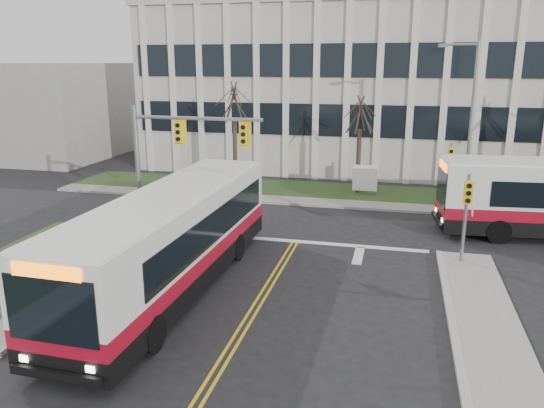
{
  "coord_description": "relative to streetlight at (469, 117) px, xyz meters",
  "views": [
    {
      "loc": [
        4.42,
        -14.81,
        8.09
      ],
      "look_at": [
        -0.91,
        7.25,
        2.0
      ],
      "focal_mm": 35.0,
      "sensor_mm": 36.0,
      "label": 1
    }
  ],
  "objects": [
    {
      "name": "directory_sign",
      "position": [
        -5.53,
        1.3,
        -4.02
      ],
      "size": [
        1.5,
        0.12,
        2.0
      ],
      "color": "slate",
      "rests_on": "ground"
    },
    {
      "name": "sidewalk_cross",
      "position": [
        -3.03,
        -1.0,
        -5.12
      ],
      "size": [
        44.0,
        1.6,
        0.14
      ],
      "primitive_type": "cube",
      "color": "#9E9B93",
      "rests_on": "ground"
    },
    {
      "name": "building_annex",
      "position": [
        -34.03,
        9.8,
        -1.19
      ],
      "size": [
        12.0,
        12.0,
        8.0
      ],
      "primitive_type": "cube",
      "color": "#9E9B93",
      "rests_on": "ground"
    },
    {
      "name": "bus_main",
      "position": [
        -11.38,
        -14.22,
        -3.41
      ],
      "size": [
        3.21,
        13.48,
        3.58
      ],
      "primitive_type": null,
      "rotation": [
        0.0,
        0.0,
        -0.02
      ],
      "color": "silver",
      "rests_on": "ground"
    },
    {
      "name": "tree_mid",
      "position": [
        -6.03,
        2.0,
        -0.31
      ],
      "size": [
        1.8,
        1.8,
        6.82
      ],
      "color": "#42352B",
      "rests_on": "ground"
    },
    {
      "name": "newspaper_box_red",
      "position": [
        -17.53,
        -14.62,
        -4.72
      ],
      "size": [
        0.59,
        0.55,
        0.95
      ],
      "primitive_type": "cube",
      "rotation": [
        0.0,
        0.0,
        -0.23
      ],
      "color": "maroon",
      "rests_on": "ground"
    },
    {
      "name": "ground",
      "position": [
        -8.03,
        -16.2,
        -5.19
      ],
      "size": [
        120.0,
        120.0,
        0.0
      ],
      "primitive_type": "plane",
      "color": "black",
      "rests_on": "ground"
    },
    {
      "name": "signal_pole_far",
      "position": [
        -0.83,
        -0.8,
        -2.69
      ],
      "size": [
        0.34,
        0.39,
        3.8
      ],
      "color": "slate",
      "rests_on": "ground"
    },
    {
      "name": "signal_pole_near",
      "position": [
        -0.83,
        -9.3,
        -2.69
      ],
      "size": [
        0.34,
        0.39,
        3.8
      ],
      "color": "slate",
      "rests_on": "ground"
    },
    {
      "name": "building_lawn",
      "position": [
        -3.03,
        1.8,
        -5.13
      ],
      "size": [
        44.0,
        5.0,
        0.12
      ],
      "primitive_type": "cube",
      "color": "#2C4A20",
      "rests_on": "ground"
    },
    {
      "name": "tree_left",
      "position": [
        -14.03,
        1.8,
        0.32
      ],
      "size": [
        1.8,
        1.8,
        7.7
      ],
      "color": "#42352B",
      "rests_on": "ground"
    },
    {
      "name": "mast_arm_signal",
      "position": [
        -13.65,
        -9.04,
        -0.94
      ],
      "size": [
        6.11,
        0.38,
        6.2
      ],
      "color": "slate",
      "rests_on": "ground"
    },
    {
      "name": "office_building",
      "position": [
        -3.03,
        13.8,
        0.81
      ],
      "size": [
        40.0,
        16.0,
        12.0
      ],
      "primitive_type": "cube",
      "color": "beige",
      "rests_on": "ground"
    },
    {
      "name": "streetlight",
      "position": [
        0.0,
        0.0,
        0.0
      ],
      "size": [
        2.15,
        0.25,
        9.2
      ],
      "color": "slate",
      "rests_on": "ground"
    }
  ]
}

